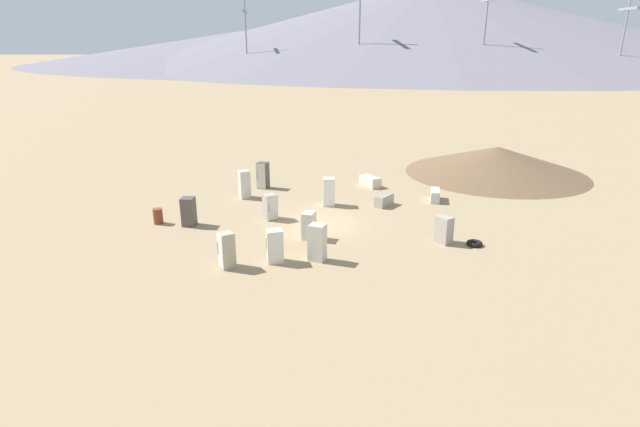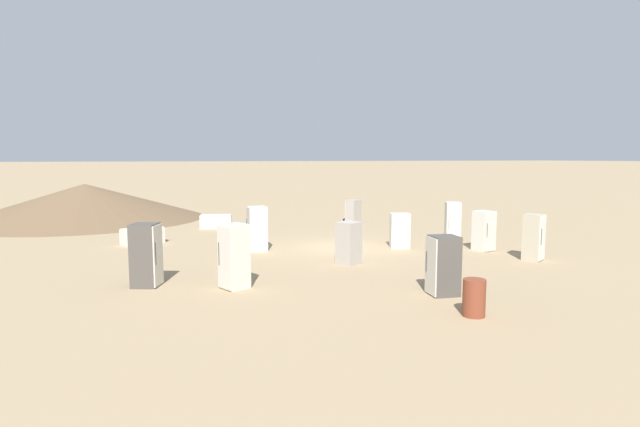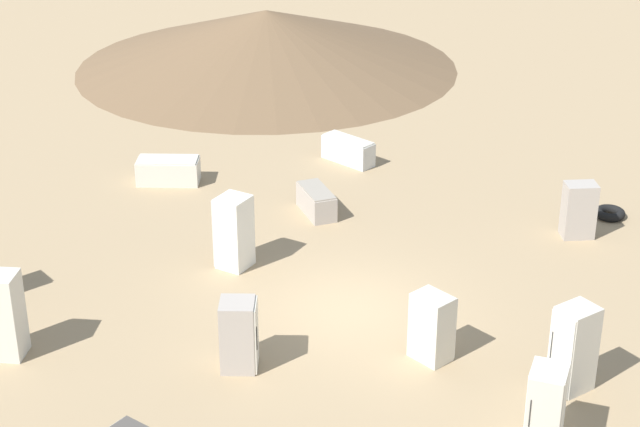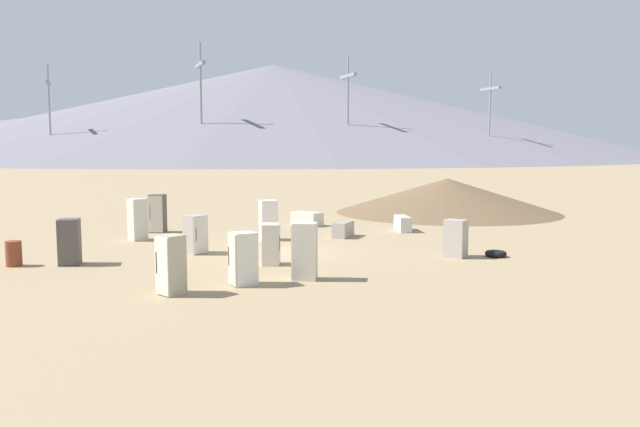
{
  "view_description": "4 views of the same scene",
  "coord_description": "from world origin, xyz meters",
  "px_view_note": "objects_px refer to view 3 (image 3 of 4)",
  "views": [
    {
      "loc": [
        -27.18,
        1.71,
        9.87
      ],
      "look_at": [
        -1.07,
        0.26,
        0.96
      ],
      "focal_mm": 28.0,
      "sensor_mm": 36.0,
      "label": 1
    },
    {
      "loc": [
        7.97,
        19.16,
        3.78
      ],
      "look_at": [
        0.91,
        0.09,
        1.5
      ],
      "focal_mm": 28.0,
      "sensor_mm": 36.0,
      "label": 2
    },
    {
      "loc": [
        -9.29,
        18.43,
        12.09
      ],
      "look_at": [
        1.19,
        -0.77,
        1.79
      ],
      "focal_mm": 60.0,
      "sensor_mm": 36.0,
      "label": 3
    },
    {
      "loc": [
        -23.61,
        6.87,
        4.2
      ],
      "look_at": [
        -0.84,
        -1.48,
        1.6
      ],
      "focal_mm": 35.0,
      "sensor_mm": 36.0,
      "label": 4
    }
  ],
  "objects_px": {
    "discarded_fridge_11": "(579,210)",
    "discarded_fridge_10": "(316,201)",
    "discarded_fridge_3": "(4,315)",
    "discarded_fridge_7": "(546,408)",
    "discarded_fridge_1": "(239,335)",
    "discarded_fridge_4": "(348,150)",
    "scrap_tire": "(610,213)",
    "discarded_fridge_12": "(168,171)",
    "discarded_fridge_0": "(432,327)",
    "discarded_fridge_2": "(234,232)",
    "discarded_fridge_5": "(574,349)"
  },
  "relations": [
    {
      "from": "discarded_fridge_1",
      "to": "discarded_fridge_0",
      "type": "bearing_deg",
      "value": 95.89
    },
    {
      "from": "discarded_fridge_1",
      "to": "discarded_fridge_12",
      "type": "height_order",
      "value": "discarded_fridge_1"
    },
    {
      "from": "discarded_fridge_3",
      "to": "discarded_fridge_7",
      "type": "xyz_separation_m",
      "value": [
        -10.65,
        -2.37,
        -0.13
      ]
    },
    {
      "from": "discarded_fridge_2",
      "to": "scrap_tire",
      "type": "relative_size",
      "value": 2.21
    },
    {
      "from": "discarded_fridge_0",
      "to": "discarded_fridge_11",
      "type": "height_order",
      "value": "discarded_fridge_0"
    },
    {
      "from": "discarded_fridge_4",
      "to": "scrap_tire",
      "type": "xyz_separation_m",
      "value": [
        -7.8,
        0.09,
        -0.26
      ]
    },
    {
      "from": "discarded_fridge_3",
      "to": "scrap_tire",
      "type": "height_order",
      "value": "discarded_fridge_3"
    },
    {
      "from": "discarded_fridge_1",
      "to": "discarded_fridge_2",
      "type": "bearing_deg",
      "value": -173.6
    },
    {
      "from": "discarded_fridge_2",
      "to": "discarded_fridge_3",
      "type": "bearing_deg",
      "value": 162.22
    },
    {
      "from": "discarded_fridge_4",
      "to": "discarded_fridge_12",
      "type": "relative_size",
      "value": 0.92
    },
    {
      "from": "discarded_fridge_3",
      "to": "discarded_fridge_4",
      "type": "relative_size",
      "value": 1.08
    },
    {
      "from": "discarded_fridge_0",
      "to": "discarded_fridge_12",
      "type": "distance_m",
      "value": 11.22
    },
    {
      "from": "scrap_tire",
      "to": "discarded_fridge_4",
      "type": "bearing_deg",
      "value": -0.63
    },
    {
      "from": "discarded_fridge_0",
      "to": "discarded_fridge_5",
      "type": "bearing_deg",
      "value": 25.41
    },
    {
      "from": "discarded_fridge_3",
      "to": "discarded_fridge_7",
      "type": "height_order",
      "value": "discarded_fridge_3"
    },
    {
      "from": "discarded_fridge_10",
      "to": "discarded_fridge_11",
      "type": "height_order",
      "value": "discarded_fridge_11"
    },
    {
      "from": "discarded_fridge_1",
      "to": "discarded_fridge_3",
      "type": "bearing_deg",
      "value": -94.61
    },
    {
      "from": "discarded_fridge_1",
      "to": "discarded_fridge_10",
      "type": "xyz_separation_m",
      "value": [
        2.18,
        -7.19,
        -0.41
      ]
    },
    {
      "from": "discarded_fridge_1",
      "to": "discarded_fridge_10",
      "type": "relative_size",
      "value": 1.0
    },
    {
      "from": "discarded_fridge_10",
      "to": "discarded_fridge_2",
      "type": "bearing_deg",
      "value": 35.88
    },
    {
      "from": "discarded_fridge_12",
      "to": "discarded_fridge_0",
      "type": "bearing_deg",
      "value": 37.52
    },
    {
      "from": "discarded_fridge_2",
      "to": "discarded_fridge_3",
      "type": "xyz_separation_m",
      "value": [
        1.98,
        5.55,
        0.04
      ]
    },
    {
      "from": "discarded_fridge_4",
      "to": "discarded_fridge_5",
      "type": "relative_size",
      "value": 0.96
    },
    {
      "from": "discarded_fridge_1",
      "to": "scrap_tire",
      "type": "relative_size",
      "value": 1.85
    },
    {
      "from": "discarded_fridge_1",
      "to": "scrap_tire",
      "type": "distance_m",
      "value": 11.71
    },
    {
      "from": "discarded_fridge_2",
      "to": "discarded_fridge_11",
      "type": "distance_m",
      "value": 8.73
    },
    {
      "from": "discarded_fridge_0",
      "to": "discarded_fridge_7",
      "type": "xyz_separation_m",
      "value": [
        -2.93,
        1.71,
        0.08
      ]
    },
    {
      "from": "discarded_fridge_1",
      "to": "discarded_fridge_7",
      "type": "bearing_deg",
      "value": 66.61
    },
    {
      "from": "discarded_fridge_0",
      "to": "discarded_fridge_11",
      "type": "relative_size",
      "value": 1.02
    },
    {
      "from": "discarded_fridge_0",
      "to": "discarded_fridge_4",
      "type": "height_order",
      "value": "discarded_fridge_0"
    },
    {
      "from": "discarded_fridge_11",
      "to": "discarded_fridge_12",
      "type": "bearing_deg",
      "value": 158.17
    },
    {
      "from": "discarded_fridge_3",
      "to": "discarded_fridge_11",
      "type": "height_order",
      "value": "discarded_fridge_3"
    },
    {
      "from": "discarded_fridge_2",
      "to": "discarded_fridge_3",
      "type": "relative_size",
      "value": 0.96
    },
    {
      "from": "discarded_fridge_10",
      "to": "scrap_tire",
      "type": "height_order",
      "value": "discarded_fridge_10"
    },
    {
      "from": "discarded_fridge_0",
      "to": "discarded_fridge_12",
      "type": "height_order",
      "value": "discarded_fridge_0"
    },
    {
      "from": "discarded_fridge_4",
      "to": "discarded_fridge_7",
      "type": "xyz_separation_m",
      "value": [
        -9.27,
        10.3,
        0.44
      ]
    },
    {
      "from": "discarded_fridge_0",
      "to": "discarded_fridge_12",
      "type": "bearing_deg",
      "value": 173.89
    },
    {
      "from": "discarded_fridge_2",
      "to": "discarded_fridge_10",
      "type": "xyz_separation_m",
      "value": [
        -0.3,
        -3.54,
        -0.55
      ]
    },
    {
      "from": "discarded_fridge_4",
      "to": "discarded_fridge_10",
      "type": "relative_size",
      "value": 1.15
    },
    {
      "from": "discarded_fridge_2",
      "to": "discarded_fridge_11",
      "type": "relative_size",
      "value": 1.25
    },
    {
      "from": "discarded_fridge_3",
      "to": "discarded_fridge_7",
      "type": "distance_m",
      "value": 10.91
    },
    {
      "from": "discarded_fridge_11",
      "to": "discarded_fridge_10",
      "type": "bearing_deg",
      "value": 164.24
    },
    {
      "from": "discarded_fridge_1",
      "to": "discarded_fridge_4",
      "type": "xyz_separation_m",
      "value": [
        3.08,
        -10.77,
        -0.38
      ]
    },
    {
      "from": "discarded_fridge_1",
      "to": "discarded_fridge_2",
      "type": "height_order",
      "value": "discarded_fridge_2"
    },
    {
      "from": "discarded_fridge_3",
      "to": "scrap_tire",
      "type": "distance_m",
      "value": 15.6
    },
    {
      "from": "discarded_fridge_3",
      "to": "discarded_fridge_2",
      "type": "bearing_deg",
      "value": -42.34
    },
    {
      "from": "discarded_fridge_4",
      "to": "scrap_tire",
      "type": "distance_m",
      "value": 7.81
    },
    {
      "from": "discarded_fridge_3",
      "to": "discarded_fridge_11",
      "type": "distance_m",
      "value": 14.11
    },
    {
      "from": "discarded_fridge_5",
      "to": "scrap_tire",
      "type": "distance_m",
      "value": 8.36
    },
    {
      "from": "discarded_fridge_0",
      "to": "discarded_fridge_10",
      "type": "height_order",
      "value": "discarded_fridge_0"
    }
  ]
}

